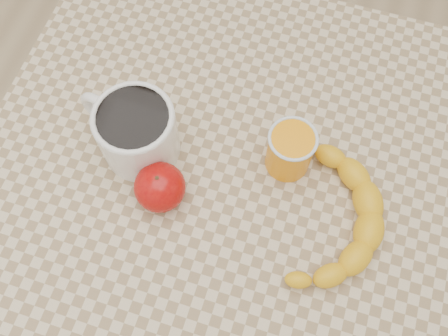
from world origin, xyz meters
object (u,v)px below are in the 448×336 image
(apple, at_px, (160,187))
(banana, at_px, (329,216))
(coffee_mug, at_px, (135,130))
(table, at_px, (224,192))
(orange_juice_glass, at_px, (290,150))

(apple, relative_size, banana, 0.31)
(coffee_mug, xyz_separation_m, banana, (0.32, -0.03, -0.03))
(table, height_order, apple, apple)
(banana, bearing_deg, apple, -174.19)
(coffee_mug, relative_size, banana, 0.64)
(coffee_mug, xyz_separation_m, apple, (0.06, -0.07, -0.02))
(coffee_mug, height_order, orange_juice_glass, coffee_mug)
(table, bearing_deg, orange_juice_glass, 27.95)
(orange_juice_glass, bearing_deg, table, -152.05)
(orange_juice_glass, height_order, apple, orange_juice_glass)
(coffee_mug, bearing_deg, table, -1.63)
(coffee_mug, bearing_deg, orange_juice_glass, 10.64)
(coffee_mug, relative_size, apple, 2.08)
(coffee_mug, relative_size, orange_juice_glass, 2.11)
(orange_juice_glass, relative_size, apple, 0.99)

